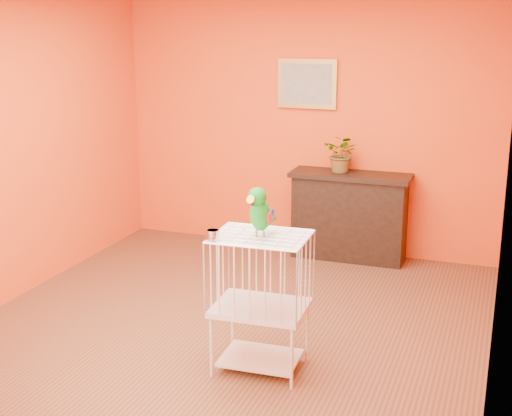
% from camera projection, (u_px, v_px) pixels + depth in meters
% --- Properties ---
extents(ground, '(4.50, 4.50, 0.00)m').
position_uv_depth(ground, '(226.00, 328.00, 5.69)').
color(ground, brown).
rests_on(ground, ground).
extents(room_shell, '(4.50, 4.50, 4.50)m').
position_uv_depth(room_shell, '(224.00, 131.00, 5.28)').
color(room_shell, '#E34915').
rests_on(room_shell, ground).
extents(console_cabinet, '(1.20, 0.43, 0.89)m').
position_uv_depth(console_cabinet, '(349.00, 216.00, 7.25)').
color(console_cabinet, black).
rests_on(console_cabinet, ground).
extents(potted_plant, '(0.43, 0.46, 0.30)m').
position_uv_depth(potted_plant, '(342.00, 158.00, 7.14)').
color(potted_plant, '#26722D').
rests_on(potted_plant, console_cabinet).
extents(framed_picture, '(0.62, 0.04, 0.50)m').
position_uv_depth(framed_picture, '(307.00, 84.00, 7.25)').
color(framed_picture, '#AB833D').
rests_on(framed_picture, room_shell).
extents(birdcage, '(0.65, 0.51, 0.98)m').
position_uv_depth(birdcage, '(260.00, 301.00, 4.91)').
color(birdcage, silver).
rests_on(birdcage, ground).
extents(feed_cup, '(0.09, 0.09, 0.06)m').
position_uv_depth(feed_cup, '(213.00, 235.00, 4.69)').
color(feed_cup, silver).
rests_on(feed_cup, birdcage).
extents(parrot, '(0.18, 0.32, 0.35)m').
position_uv_depth(parrot, '(260.00, 211.00, 4.72)').
color(parrot, '#59544C').
rests_on(parrot, birdcage).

